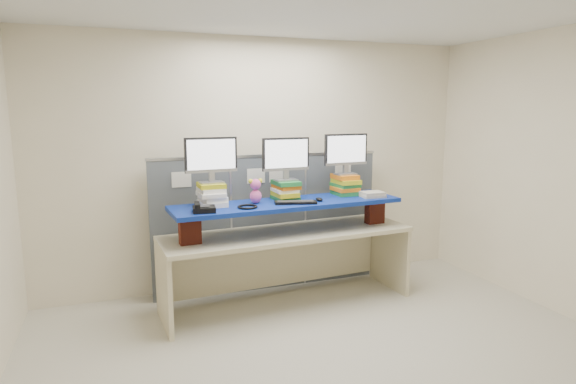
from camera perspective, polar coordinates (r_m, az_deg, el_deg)
name	(u,v)px	position (r m, az deg, el deg)	size (l,w,h in m)	color
room	(340,192)	(3.66, 6.21, 0.03)	(5.00, 4.00, 2.80)	#F9ECCD
cubicle_partition	(269,222)	(5.40, -2.30, -3.54)	(2.60, 0.06, 1.53)	#4D545B
desk	(288,246)	(4.97, 0.00, -6.46)	(2.62, 0.92, 0.78)	beige
brick_pier_left	(190,230)	(4.54, -11.55, -4.42)	(0.20, 0.11, 0.27)	maroon
brick_pier_right	(375,211)	(5.33, 10.24, -2.25)	(0.20, 0.11, 0.27)	maroon
blue_board	(288,204)	(4.86, 0.00, -1.41)	(2.35, 0.59, 0.04)	navy
book_stack_left	(212,195)	(4.70, -9.02, -0.30)	(0.27, 0.33, 0.22)	white
book_stack_center	(285,190)	(4.96, -0.31, 0.25)	(0.26, 0.32, 0.20)	#217D37
book_stack_right	(345,185)	(5.27, 6.82, 0.85)	(0.27, 0.32, 0.22)	#217D37
monitor_left	(211,157)	(4.65, -9.10, 4.09)	(0.51, 0.16, 0.44)	#939297
monitor_center	(286,156)	(4.91, -0.25, 4.25)	(0.51, 0.16, 0.44)	#939297
monitor_right	(346,152)	(5.23, 6.88, 4.78)	(0.51, 0.16, 0.44)	#939297
keyboard	(296,202)	(4.76, 0.90, -1.23)	(0.44, 0.24, 0.03)	black
mouse	(319,199)	(4.90, 3.71, -0.87)	(0.06, 0.11, 0.04)	black
desk_phone	(203,209)	(4.44, -10.02, -1.95)	(0.22, 0.20, 0.09)	black
headset	(248,207)	(4.57, -4.82, -1.75)	(0.19, 0.19, 0.02)	black
plush_toy	(256,191)	(4.77, -3.86, 0.16)	(0.14, 0.11, 0.25)	pink
binder_stack	(372,194)	(5.19, 9.97, -0.29)	(0.24, 0.20, 0.06)	beige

